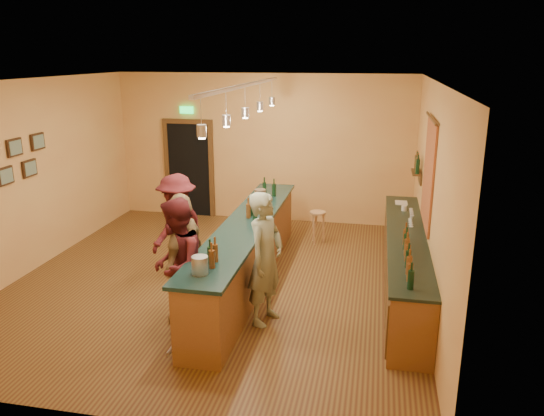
% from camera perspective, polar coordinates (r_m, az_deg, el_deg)
% --- Properties ---
extents(floor, '(7.00, 7.00, 0.00)m').
position_cam_1_polar(floor, '(8.83, -5.84, -7.78)').
color(floor, '#542B18').
rests_on(floor, ground).
extents(ceiling, '(6.50, 7.00, 0.02)m').
position_cam_1_polar(ceiling, '(8.08, -6.51, 13.44)').
color(ceiling, silver).
rests_on(ceiling, wall_back).
extents(wall_back, '(6.50, 0.02, 3.20)m').
position_cam_1_polar(wall_back, '(11.62, -0.99, 6.43)').
color(wall_back, '#DB9452').
rests_on(wall_back, floor).
extents(wall_front, '(6.50, 0.02, 3.20)m').
position_cam_1_polar(wall_front, '(5.24, -17.68, -6.78)').
color(wall_front, '#DB9452').
rests_on(wall_front, floor).
extents(wall_left, '(0.02, 7.00, 3.20)m').
position_cam_1_polar(wall_left, '(9.78, -24.68, 3.05)').
color(wall_left, '#DB9452').
rests_on(wall_left, floor).
extents(wall_right, '(0.02, 7.00, 3.20)m').
position_cam_1_polar(wall_right, '(7.98, 16.72, 1.16)').
color(wall_right, '#DB9452').
rests_on(wall_right, floor).
extents(doorway, '(1.15, 0.09, 2.48)m').
position_cam_1_polar(doorway, '(12.16, -8.87, 4.41)').
color(doorway, black).
rests_on(doorway, wall_back).
extents(tapestry, '(0.03, 1.40, 1.60)m').
position_cam_1_polar(tapestry, '(8.31, 16.50, 3.54)').
color(tapestry, maroon).
rests_on(tapestry, wall_right).
extents(bottle_shelf, '(0.17, 0.55, 0.54)m').
position_cam_1_polar(bottle_shelf, '(9.80, 15.38, 4.39)').
color(bottle_shelf, '#4B3316').
rests_on(bottle_shelf, wall_right).
extents(back_counter, '(0.60, 4.55, 1.27)m').
position_cam_1_polar(back_counter, '(8.47, 14.12, -5.71)').
color(back_counter, brown).
rests_on(back_counter, floor).
extents(tasting_bar, '(0.73, 5.10, 1.38)m').
position_cam_1_polar(tasting_bar, '(8.47, -2.71, -4.34)').
color(tasting_bar, brown).
rests_on(tasting_bar, floor).
extents(pendant_track, '(0.11, 4.60, 0.50)m').
position_cam_1_polar(pendant_track, '(7.95, -2.93, 11.90)').
color(pendant_track, silver).
rests_on(pendant_track, ceiling).
extents(bartender, '(0.63, 0.78, 1.85)m').
position_cam_1_polar(bartender, '(7.18, -0.70, -5.48)').
color(bartender, gray).
rests_on(bartender, floor).
extents(customer_a, '(0.80, 0.97, 1.81)m').
position_cam_1_polar(customer_a, '(7.12, -10.17, -6.10)').
color(customer_a, '#59191E').
rests_on(customer_a, floor).
extents(customer_b, '(0.49, 1.08, 1.82)m').
position_cam_1_polar(customer_b, '(7.35, -9.42, -5.30)').
color(customer_b, '#997A51').
rests_on(customer_b, floor).
extents(customer_c, '(0.96, 1.26, 1.73)m').
position_cam_1_polar(customer_c, '(8.87, -10.12, -1.85)').
color(customer_c, '#59191E').
rests_on(customer_c, floor).
extents(bar_stool, '(0.31, 0.31, 0.64)m').
position_cam_1_polar(bar_stool, '(10.34, 4.94, -1.18)').
color(bar_stool, '#AF7E4F').
rests_on(bar_stool, floor).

